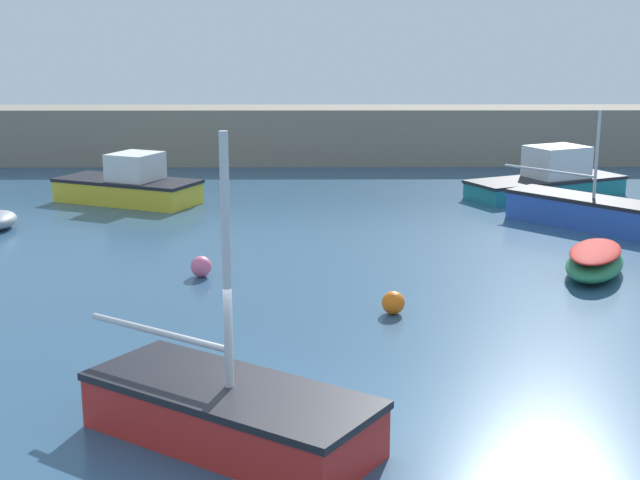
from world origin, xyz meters
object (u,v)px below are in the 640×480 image
sailboat_twin_hulled (230,412)px  mooring_buoy_orange (393,303)px  rowboat_with_red_cover (595,261)px  sailboat_short_mast (593,213)px  motorboat_with_cabin (130,185)px  mooring_buoy_pink (201,267)px  motorboat_grey_hull (549,179)px

sailboat_twin_hulled → mooring_buoy_orange: sailboat_twin_hulled is taller
sailboat_twin_hulled → rowboat_with_red_cover: bearing=82.0°
rowboat_with_red_cover → sailboat_short_mast: (1.65, 5.65, 0.12)m
mooring_buoy_orange → rowboat_with_red_cover: bearing=30.2°
motorboat_with_cabin → mooring_buoy_pink: motorboat_with_cabin is taller
motorboat_with_cabin → mooring_buoy_pink: size_ratio=10.49×
mooring_buoy_pink → mooring_buoy_orange: mooring_buoy_pink is taller
mooring_buoy_orange → sailboat_short_mast: bearing=51.0°
motorboat_grey_hull → mooring_buoy_pink: motorboat_grey_hull is taller
motorboat_grey_hull → mooring_buoy_orange: 16.16m
rowboat_with_red_cover → mooring_buoy_pink: (-10.27, -0.12, -0.10)m
mooring_buoy_pink → sailboat_twin_hulled: bearing=-80.2°
motorboat_with_cabin → sailboat_short_mast: sailboat_short_mast is taller
mooring_buoy_pink → mooring_buoy_orange: bearing=-33.3°
mooring_buoy_pink → mooring_buoy_orange: (4.73, -3.11, -0.01)m
motorboat_grey_hull → motorboat_with_cabin: bearing=-21.1°
motorboat_with_cabin → sailboat_short_mast: (15.80, -4.31, -0.15)m
sailboat_short_mast → mooring_buoy_pink: (-11.92, -5.77, -0.23)m
motorboat_with_cabin → mooring_buoy_pink: (3.89, -10.08, -0.37)m
motorboat_grey_hull → sailboat_twin_hulled: size_ratio=1.32×
rowboat_with_red_cover → motorboat_grey_hull: (1.67, 11.23, 0.28)m
mooring_buoy_pink → mooring_buoy_orange: 5.66m
motorboat_with_cabin → mooring_buoy_orange: 15.75m
rowboat_with_red_cover → mooring_buoy_pink: bearing=-64.8°
mooring_buoy_orange → motorboat_grey_hull: bearing=63.5°
mooring_buoy_pink → motorboat_grey_hull: bearing=43.5°
mooring_buoy_orange → mooring_buoy_pink: bearing=146.7°
rowboat_with_red_cover → sailboat_short_mast: 5.88m
motorboat_grey_hull → sailboat_twin_hulled: (-10.31, -20.81, -0.17)m
rowboat_with_red_cover → mooring_buoy_pink: rowboat_with_red_cover is taller
sailboat_short_mast → mooring_buoy_pink: size_ratio=9.72×
sailboat_short_mast → motorboat_with_cabin: bearing=-147.5°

